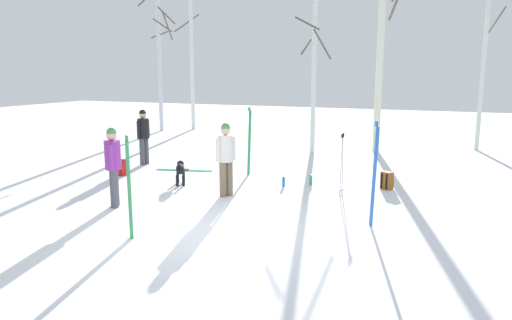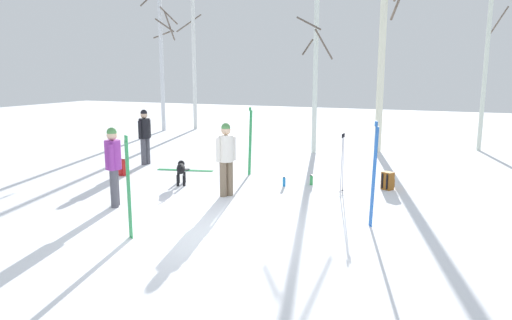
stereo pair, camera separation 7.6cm
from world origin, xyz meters
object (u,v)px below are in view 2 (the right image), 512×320
object	(u,v)px
ski_pair_planted_1	(374,175)
backpack_1	(122,168)
ski_pair_planted_2	(128,188)
ski_poles_0	(342,162)
water_bottle_0	(284,182)
person_0	(113,162)
dog	(181,169)
person_2	(226,155)
birch_tree_0	(161,46)
ski_pair_lying_0	(185,170)
backpack_0	(388,181)
birch_tree_1	(194,46)
birch_tree_2	(315,70)
birch_tree_4	(488,42)
birch_tree_3	(382,46)
person_1	(145,133)
water_bottle_1	(311,180)
ski_pair_planted_0	(250,141)

from	to	relation	value
ski_pair_planted_1	backpack_1	size ratio (longest dim) A/B	4.54
ski_pair_planted_2	ski_poles_0	size ratio (longest dim) A/B	1.25
backpack_1	water_bottle_0	xyz separation A→B (m)	(4.63, 0.51, -0.09)
person_0	dog	distance (m)	2.43
person_2	birch_tree_0	world-z (taller)	birch_tree_0
ski_pair_lying_0	backpack_0	world-z (taller)	backpack_0
backpack_0	birch_tree_1	distance (m)	14.54
birch_tree_2	birch_tree_4	xyz separation A→B (m)	(5.47, 2.91, 0.98)
ski_poles_0	birch_tree_3	bearing A→B (deg)	91.43
person_1	person_0	bearing A→B (deg)	-62.16
ski_pair_planted_2	water_bottle_1	world-z (taller)	ski_pair_planted_2
ski_pair_planted_2	birch_tree_2	size ratio (longest dim) A/B	0.32
person_0	dog	size ratio (longest dim) A/B	2.14
ski_poles_0	person_2	bearing A→B (deg)	-153.57
birch_tree_2	ski_pair_lying_0	bearing A→B (deg)	-120.64
person_2	ski_pair_lying_0	world-z (taller)	person_2
person_2	backpack_1	world-z (taller)	person_2
ski_pair_planted_0	ski_pair_planted_2	distance (m)	5.63
backpack_1	birch_tree_2	xyz separation A→B (m)	(3.91, 5.67, 2.69)
person_1	birch_tree_4	xyz separation A→B (m)	(9.73, 6.98, 2.90)
ski_pair_planted_0	water_bottle_0	bearing A→B (deg)	-35.84
person_1	ski_pair_lying_0	world-z (taller)	person_1
dog	birch_tree_1	world-z (taller)	birch_tree_1
person_1	backpack_1	xyz separation A→B (m)	(0.35, -1.59, -0.77)
birch_tree_0	birch_tree_4	distance (m)	14.08
ski_pair_planted_1	person_2	bearing A→B (deg)	164.18
ski_pair_lying_0	ski_poles_0	size ratio (longest dim) A/B	1.14
ski_pair_lying_0	birch_tree_0	world-z (taller)	birch_tree_0
ski_pair_planted_0	birch_tree_3	distance (m)	6.60
ski_pair_planted_0	birch_tree_1	distance (m)	11.58
dog	water_bottle_1	size ratio (longest dim) A/B	2.99
dog	birch_tree_4	xyz separation A→B (m)	(7.30, 8.84, 3.49)
dog	ski_pair_lying_0	bearing A→B (deg)	117.60
ski_pair_planted_1	person_1	bearing A→B (deg)	155.25
ski_pair_planted_1	ski_poles_0	distance (m)	2.47
person_2	water_bottle_0	xyz separation A→B (m)	(0.93, 1.41, -0.86)
dog	birch_tree_2	size ratio (longest dim) A/B	0.14
ski_pair_planted_2	backpack_1	world-z (taller)	ski_pair_planted_2
person_1	ski_pair_planted_0	bearing A→B (deg)	-1.56
person_0	birch_tree_2	world-z (taller)	birch_tree_2
water_bottle_0	birch_tree_4	xyz separation A→B (m)	(4.75, 8.07, 3.76)
person_2	ski_pair_planted_2	xyz separation A→B (m)	(-0.28, -3.23, -0.08)
ski_pair_planted_1	water_bottle_1	size ratio (longest dim) A/B	7.49
person_1	ski_pair_planted_1	size ratio (longest dim) A/B	0.86
dog	backpack_1	xyz separation A→B (m)	(-2.08, 0.27, -0.17)
dog	backpack_0	size ratio (longest dim) A/B	1.82
person_0	backpack_0	bearing A→B (deg)	36.17
dog	water_bottle_1	distance (m)	3.37
water_bottle_1	water_bottle_0	bearing A→B (deg)	-145.17
ski_pair_planted_1	backpack_1	distance (m)	7.51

